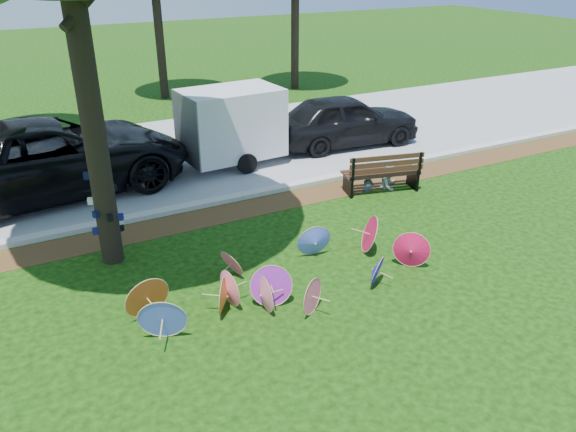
{
  "coord_description": "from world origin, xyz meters",
  "views": [
    {
      "loc": [
        -4.38,
        -7.26,
        5.9
      ],
      "look_at": [
        0.5,
        2.0,
        0.9
      ],
      "focal_mm": 35.0,
      "sensor_mm": 36.0,
      "label": 1
    }
  ],
  "objects_px": {
    "black_van": "(52,157)",
    "parasol_pile": "(277,275)",
    "person_left": "(369,174)",
    "person_right": "(390,165)",
    "dark_pickup": "(345,120)",
    "park_bench": "(381,171)",
    "cargo_trailer": "(232,123)"
  },
  "relations": [
    {
      "from": "black_van",
      "to": "person_right",
      "type": "height_order",
      "value": "black_van"
    },
    {
      "from": "dark_pickup",
      "to": "person_left",
      "type": "xyz_separation_m",
      "value": [
        -1.63,
        -3.68,
        -0.32
      ]
    },
    {
      "from": "cargo_trailer",
      "to": "person_right",
      "type": "xyz_separation_m",
      "value": [
        3.06,
        -3.65,
        -0.64
      ]
    },
    {
      "from": "dark_pickup",
      "to": "person_left",
      "type": "relative_size",
      "value": 4.8
    },
    {
      "from": "dark_pickup",
      "to": "person_right",
      "type": "bearing_deg",
      "value": 171.34
    },
    {
      "from": "dark_pickup",
      "to": "cargo_trailer",
      "type": "height_order",
      "value": "cargo_trailer"
    },
    {
      "from": "dark_pickup",
      "to": "park_bench",
      "type": "xyz_separation_m",
      "value": [
        -1.28,
        -3.73,
        -0.29
      ]
    },
    {
      "from": "dark_pickup",
      "to": "park_bench",
      "type": "height_order",
      "value": "dark_pickup"
    },
    {
      "from": "parasol_pile",
      "to": "cargo_trailer",
      "type": "distance_m",
      "value": 7.22
    },
    {
      "from": "black_van",
      "to": "person_right",
      "type": "relative_size",
      "value": 5.55
    },
    {
      "from": "cargo_trailer",
      "to": "park_bench",
      "type": "height_order",
      "value": "cargo_trailer"
    },
    {
      "from": "parasol_pile",
      "to": "person_right",
      "type": "xyz_separation_m",
      "value": [
        5.05,
        3.23,
        0.26
      ]
    },
    {
      "from": "parasol_pile",
      "to": "dark_pickup",
      "type": "xyz_separation_m",
      "value": [
        5.98,
        6.91,
        0.46
      ]
    },
    {
      "from": "person_left",
      "to": "person_right",
      "type": "relative_size",
      "value": 0.8
    },
    {
      "from": "parasol_pile",
      "to": "dark_pickup",
      "type": "bearing_deg",
      "value": 49.11
    },
    {
      "from": "black_van",
      "to": "person_left",
      "type": "xyz_separation_m",
      "value": [
        7.37,
        -3.85,
        -0.48
      ]
    },
    {
      "from": "parasol_pile",
      "to": "park_bench",
      "type": "distance_m",
      "value": 5.68
    },
    {
      "from": "person_left",
      "to": "person_right",
      "type": "distance_m",
      "value": 0.71
    },
    {
      "from": "cargo_trailer",
      "to": "person_right",
      "type": "height_order",
      "value": "cargo_trailer"
    },
    {
      "from": "person_left",
      "to": "person_right",
      "type": "bearing_deg",
      "value": -3.63
    },
    {
      "from": "cargo_trailer",
      "to": "park_bench",
      "type": "distance_m",
      "value": 4.65
    },
    {
      "from": "black_van",
      "to": "cargo_trailer",
      "type": "relative_size",
      "value": 2.53
    },
    {
      "from": "parasol_pile",
      "to": "person_right",
      "type": "distance_m",
      "value": 6.0
    },
    {
      "from": "parasol_pile",
      "to": "black_van",
      "type": "height_order",
      "value": "black_van"
    },
    {
      "from": "parasol_pile",
      "to": "person_left",
      "type": "relative_size",
      "value": 5.84
    },
    {
      "from": "parasol_pile",
      "to": "cargo_trailer",
      "type": "xyz_separation_m",
      "value": [
        1.99,
        6.88,
        0.91
      ]
    },
    {
      "from": "black_van",
      "to": "parasol_pile",
      "type": "bearing_deg",
      "value": -162.84
    },
    {
      "from": "black_van",
      "to": "person_left",
      "type": "distance_m",
      "value": 8.32
    },
    {
      "from": "person_right",
      "to": "black_van",
      "type": "bearing_deg",
      "value": 135.67
    },
    {
      "from": "cargo_trailer",
      "to": "person_left",
      "type": "bearing_deg",
      "value": -60.75
    },
    {
      "from": "dark_pickup",
      "to": "park_bench",
      "type": "distance_m",
      "value": 3.95
    },
    {
      "from": "black_van",
      "to": "park_bench",
      "type": "xyz_separation_m",
      "value": [
        7.72,
        -3.9,
        -0.44
      ]
    }
  ]
}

